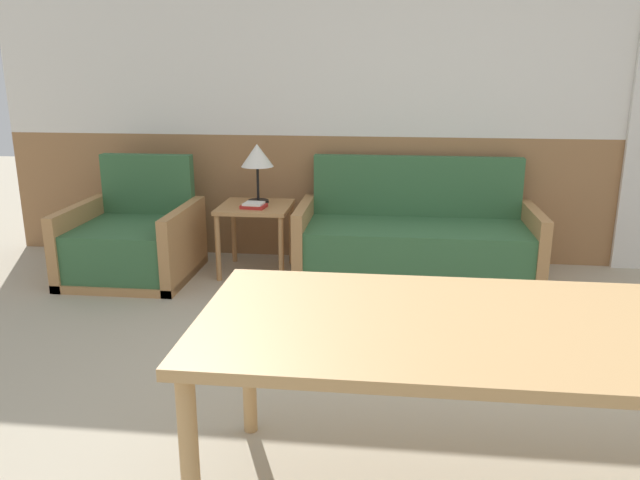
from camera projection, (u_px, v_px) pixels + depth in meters
name	position (u px, v px, depth m)	size (l,w,h in m)	color
ground_plane	(467.00, 439.00, 2.70)	(16.00, 16.00, 0.00)	#B2A58C
wall_back	(441.00, 94.00, 4.85)	(7.20, 0.06, 2.70)	#996B42
couch	(416.00, 243.00, 4.73)	(1.78, 0.76, 0.88)	#B27F4C
armchair	(134.00, 243.00, 4.74)	(0.89, 0.88, 0.89)	#B27F4C
side_table	(256.00, 216.00, 4.78)	(0.54, 0.54, 0.53)	#B27F4C
table_lamp	(257.00, 158.00, 4.76)	(0.25, 0.25, 0.45)	black
book_stack	(254.00, 205.00, 4.66)	(0.19, 0.16, 0.04)	#B22823
dining_table	(520.00, 340.00, 2.09)	(2.19, 0.91, 0.73)	tan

